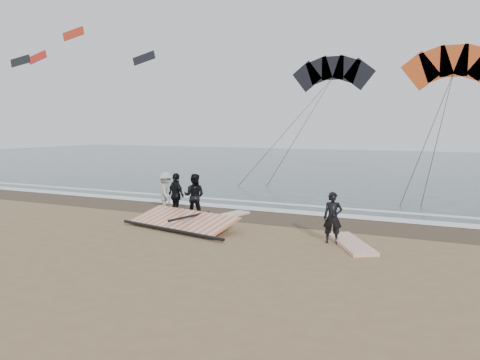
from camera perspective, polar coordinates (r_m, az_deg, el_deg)
The scene contains 13 objects.
ground at distance 14.36m, azimuth -2.02°, elevation -7.76°, with size 120.00×120.00×0.00m, color #8C704C.
sea at distance 45.94m, azimuth 17.25°, elevation 1.81°, with size 120.00×54.00×0.02m, color #233838.
wet_sand at distance 18.37m, azimuth 4.46°, elevation -4.60°, with size 120.00×2.80×0.01m, color #4C3D2B.
foam_near at distance 19.66m, azimuth 5.92°, elevation -3.81°, with size 120.00×0.90×0.01m, color white.
foam_far at distance 21.25m, azimuth 7.44°, elevation -3.06°, with size 120.00×0.45×0.01m, color white.
man_main at distance 14.55m, azimuth 11.24°, elevation -4.51°, with size 0.57×0.38×1.57m, color black.
board_white at distance 14.56m, azimuth 13.36°, elevation -7.51°, with size 0.74×2.66×0.11m, color white.
board_cream at distance 18.45m, azimuth -1.75°, elevation -4.40°, with size 0.61×2.30×0.10m, color beige.
trio_cluster at distance 18.66m, azimuth -7.63°, elevation -1.77°, with size 2.51×1.35×1.75m.
sail_rig at distance 16.69m, azimuth -6.96°, elevation -5.09°, with size 4.60×2.54×0.51m.
kite_red at distance 33.54m, azimuth 24.57°, elevation 12.16°, with size 7.14×6.01×13.74m.
kite_dark at distance 42.17m, azimuth 11.19°, elevation 12.41°, with size 8.26×8.10×17.80m.
distant_kites at distance 59.21m, azimuth -20.22°, elevation 14.35°, with size 17.63×6.12×4.22m.
Camera 1 is at (6.40, -12.36, 3.54)m, focal length 35.00 mm.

